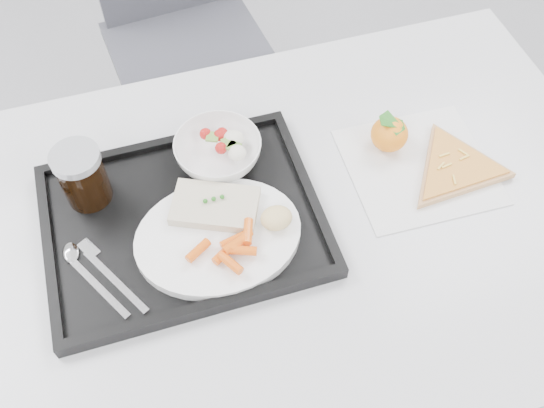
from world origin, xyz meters
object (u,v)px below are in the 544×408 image
(chair, at_px, (182,12))
(dinner_plate, at_px, (218,236))
(pizza_slice, at_px, (455,168))
(table, at_px, (286,240))
(tray, at_px, (183,221))
(tangerine, at_px, (389,134))
(cola_glass, at_px, (82,175))
(salad_bowl, at_px, (218,151))

(chair, xyz_separation_m, dinner_plate, (-0.10, -0.88, 0.24))
(chair, height_order, pizza_slice, chair)
(table, height_order, chair, chair)
(tray, bearing_deg, table, -14.22)
(table, relative_size, tangerine, 17.33)
(tray, relative_size, dinner_plate, 1.67)
(cola_glass, bearing_deg, chair, 68.50)
(dinner_plate, relative_size, salad_bowl, 1.78)
(chair, distance_m, tray, 0.87)
(table, xyz_separation_m, tray, (-0.17, 0.04, 0.08))
(dinner_plate, bearing_deg, tangerine, 17.93)
(dinner_plate, bearing_deg, table, 5.95)
(salad_bowl, bearing_deg, cola_glass, -177.18)
(tray, relative_size, salad_bowl, 2.96)
(dinner_plate, bearing_deg, cola_glass, 141.40)
(tangerine, bearing_deg, dinner_plate, -162.07)
(chair, bearing_deg, tray, -100.17)
(tray, bearing_deg, dinner_plate, -49.58)
(table, bearing_deg, cola_glass, 156.08)
(tangerine, bearing_deg, table, -156.13)
(dinner_plate, height_order, tangerine, tangerine)
(cola_glass, bearing_deg, salad_bowl, 2.82)
(dinner_plate, bearing_deg, pizza_slice, 3.05)
(salad_bowl, bearing_deg, tangerine, -9.20)
(tray, height_order, salad_bowl, salad_bowl)
(table, xyz_separation_m, cola_glass, (-0.31, 0.14, 0.14))
(table, relative_size, pizza_slice, 3.81)
(cola_glass, bearing_deg, tangerine, -4.07)
(table, distance_m, salad_bowl, 0.20)
(pizza_slice, bearing_deg, salad_bowl, 160.87)
(dinner_plate, xyz_separation_m, cola_glass, (-0.19, 0.15, 0.05))
(table, bearing_deg, tray, 165.78)
(chair, bearing_deg, table, -88.67)
(cola_glass, distance_m, tangerine, 0.53)
(tray, xyz_separation_m, salad_bowl, (0.09, 0.11, 0.03))
(tray, height_order, dinner_plate, dinner_plate)
(dinner_plate, bearing_deg, chair, 83.46)
(table, xyz_separation_m, pizza_slice, (0.32, 0.01, 0.08))
(table, height_order, dinner_plate, dinner_plate)
(salad_bowl, distance_m, pizza_slice, 0.42)
(salad_bowl, bearing_deg, table, -61.66)
(dinner_plate, bearing_deg, tray, 130.42)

